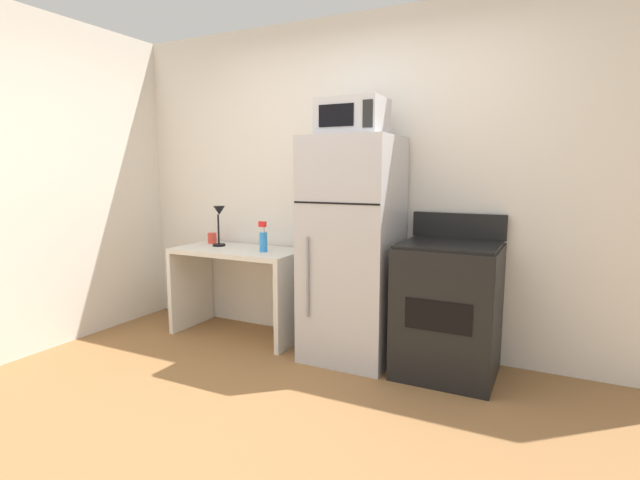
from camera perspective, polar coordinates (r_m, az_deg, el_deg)
ground_plane at (r=2.74m, az=-9.26°, el=-22.57°), size 12.00×12.00×0.00m
wall_back_white at (r=3.86m, az=5.29°, el=6.71°), size 5.00×0.10×2.60m
desk at (r=4.14m, az=-9.66°, el=-4.19°), size 1.11×0.55×0.75m
desk_lamp at (r=4.22m, az=-11.96°, el=2.47°), size 0.14×0.12×0.35m
spray_bottle at (r=3.89m, az=-6.79°, el=0.03°), size 0.06×0.06×0.25m
coffee_mug at (r=4.45m, az=-12.76°, el=0.23°), size 0.08×0.08×0.09m
refrigerator at (r=3.54m, az=3.88°, el=-1.17°), size 0.65×0.63×1.65m
microwave at (r=3.49m, az=3.90°, el=14.40°), size 0.46×0.35×0.26m
oven_range at (r=3.42m, az=15.02°, el=-7.90°), size 0.66×0.61×1.10m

